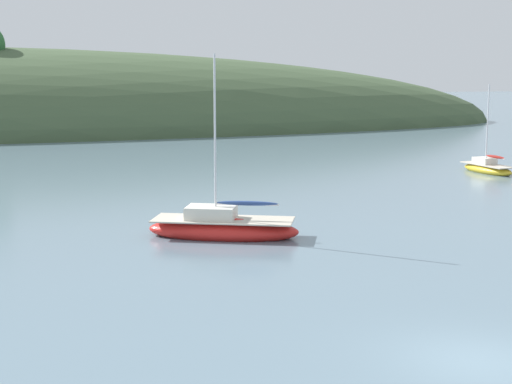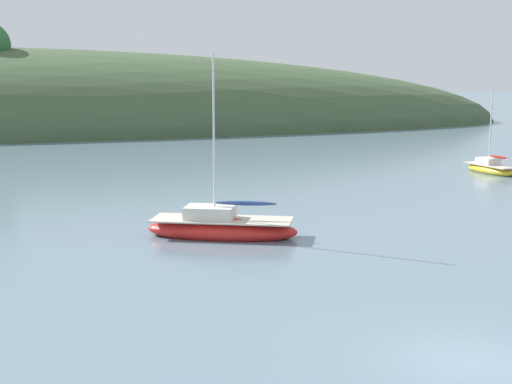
% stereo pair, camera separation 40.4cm
% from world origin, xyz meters
% --- Properties ---
extents(ground_plane, '(400.00, 400.00, 0.00)m').
position_xyz_m(ground_plane, '(0.00, 0.00, 0.00)').
color(ground_plane, slate).
extents(sailboat_blue_center, '(2.07, 4.85, 6.26)m').
position_xyz_m(sailboat_blue_center, '(19.95, 31.14, 0.32)').
color(sailboat_blue_center, gold).
rests_on(sailboat_blue_center, ground).
extents(sailboat_white_near, '(6.87, 4.69, 8.01)m').
position_xyz_m(sailboat_white_near, '(-2.71, 15.84, 0.40)').
color(sailboat_white_near, red).
rests_on(sailboat_white_near, ground).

